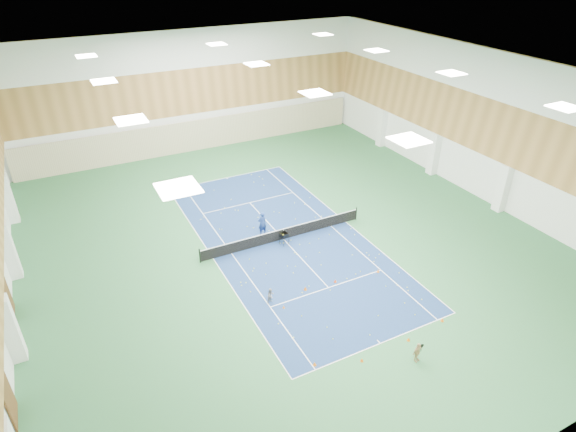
{
  "coord_description": "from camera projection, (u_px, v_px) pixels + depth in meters",
  "views": [
    {
      "loc": [
        -13.35,
        -26.83,
        19.32
      ],
      "look_at": [
        0.29,
        -0.14,
        2.0
      ],
      "focal_mm": 30.0,
      "sensor_mm": 36.0,
      "label": 1
    }
  ],
  "objects": [
    {
      "name": "ground",
      "position": [
        284.0,
        239.0,
        35.61
      ],
      "size": [
        40.0,
        40.0,
        0.0
      ],
      "primitive_type": "plane",
      "color": "#2A6238",
      "rests_on": "ground"
    },
    {
      "name": "room_shell",
      "position": [
        283.0,
        165.0,
        32.61
      ],
      "size": [
        36.0,
        40.0,
        12.0
      ],
      "primitive_type": null,
      "color": "white",
      "rests_on": "ground"
    },
    {
      "name": "wood_cladding",
      "position": [
        283.0,
        137.0,
        31.61
      ],
      "size": [
        36.0,
        40.0,
        8.0
      ],
      "primitive_type": null,
      "color": "#A7763E",
      "rests_on": "room_shell"
    },
    {
      "name": "ceiling_light_grid",
      "position": [
        283.0,
        77.0,
        29.65
      ],
      "size": [
        21.4,
        25.4,
        0.06
      ],
      "primitive_type": null,
      "color": "white",
      "rests_on": "room_shell"
    },
    {
      "name": "court_surface",
      "position": [
        284.0,
        239.0,
        35.61
      ],
      "size": [
        10.97,
        23.77,
        0.01
      ],
      "primitive_type": "cube",
      "color": "navy",
      "rests_on": "ground"
    },
    {
      "name": "tennis_balls_scatter",
      "position": [
        284.0,
        239.0,
        35.59
      ],
      "size": [
        10.57,
        22.77,
        0.07
      ],
      "primitive_type": null,
      "color": "yellow",
      "rests_on": "ground"
    },
    {
      "name": "tennis_net",
      "position": [
        284.0,
        233.0,
        35.34
      ],
      "size": [
        12.8,
        0.1,
        1.1
      ],
      "primitive_type": null,
      "color": "black",
      "rests_on": "ground"
    },
    {
      "name": "back_curtain",
      "position": [
        199.0,
        135.0,
        50.04
      ],
      "size": [
        35.4,
        0.16,
        3.2
      ],
      "primitive_type": "cube",
      "color": "#C6B793",
      "rests_on": "ground"
    },
    {
      "name": "door_left_a",
      "position": [
        10.0,
        401.0,
        21.83
      ],
      "size": [
        0.08,
        1.8,
        2.2
      ],
      "primitive_type": "cube",
      "color": "#593319",
      "rests_on": "ground"
    },
    {
      "name": "door_left_b",
      "position": [
        9.0,
        299.0,
        28.0
      ],
      "size": [
        0.08,
        1.8,
        2.2
      ],
      "primitive_type": "cube",
      "color": "#593319",
      "rests_on": "ground"
    },
    {
      "name": "coach",
      "position": [
        262.0,
        223.0,
        35.77
      ],
      "size": [
        0.74,
        0.52,
        1.91
      ],
      "primitive_type": "imported",
      "rotation": [
        0.0,
        0.0,
        3.24
      ],
      "color": "navy",
      "rests_on": "ground"
    },
    {
      "name": "child_court",
      "position": [
        271.0,
        296.0,
        29.2
      ],
      "size": [
        0.61,
        0.55,
        1.03
      ],
      "primitive_type": "imported",
      "rotation": [
        0.0,
        0.0,
        0.39
      ],
      "color": "gray",
      "rests_on": "ground"
    },
    {
      "name": "child_apron",
      "position": [
        417.0,
        352.0,
        25.09
      ],
      "size": [
        0.75,
        0.42,
        1.21
      ],
      "primitive_type": "imported",
      "rotation": [
        0.0,
        0.0,
        0.19
      ],
      "color": "tan",
      "rests_on": "ground"
    },
    {
      "name": "ball_cart",
      "position": [
        284.0,
        239.0,
        34.8
      ],
      "size": [
        0.69,
        0.69,
        0.98
      ],
      "primitive_type": null,
      "rotation": [
        0.0,
        0.0,
        0.25
      ],
      "color": "black",
      "rests_on": "ground"
    },
    {
      "name": "cone_svc_a",
      "position": [
        284.0,
        307.0,
        28.95
      ],
      "size": [
        0.17,
        0.17,
        0.19
      ],
      "primitive_type": "cone",
      "color": "orange",
      "rests_on": "ground"
    },
    {
      "name": "cone_svc_b",
      "position": [
        305.0,
        288.0,
        30.43
      ],
      "size": [
        0.23,
        0.23,
        0.25
      ],
      "primitive_type": "cone",
      "color": "orange",
      "rests_on": "ground"
    },
    {
      "name": "cone_svc_c",
      "position": [
        335.0,
        281.0,
        31.12
      ],
      "size": [
        0.2,
        0.2,
        0.22
      ],
      "primitive_type": "cone",
      "color": "red",
      "rests_on": "ground"
    },
    {
      "name": "cone_svc_d",
      "position": [
        378.0,
        271.0,
        32.06
      ],
      "size": [
        0.2,
        0.2,
        0.22
      ],
      "primitive_type": "cone",
      "color": "orange",
      "rests_on": "ground"
    },
    {
      "name": "cone_base_a",
      "position": [
        315.0,
        364.0,
        25.05
      ],
      "size": [
        0.2,
        0.2,
        0.22
      ],
      "primitive_type": "cone",
      "color": "orange",
      "rests_on": "ground"
    },
    {
      "name": "cone_base_b",
      "position": [
        362.0,
        360.0,
        25.29
      ],
      "size": [
        0.19,
        0.19,
        0.21
      ],
      "primitive_type": "cone",
      "color": "#F0600C",
      "rests_on": "ground"
    },
    {
      "name": "cone_base_c",
      "position": [
        409.0,
        339.0,
        26.6
      ],
      "size": [
        0.19,
        0.19,
        0.21
      ],
      "primitive_type": "cone",
      "color": "orange",
      "rests_on": "ground"
    },
    {
      "name": "cone_base_d",
      "position": [
        443.0,
        320.0,
        27.94
      ],
      "size": [
        0.2,
        0.2,
        0.22
      ],
      "primitive_type": "cone",
      "color": "orange",
      "rests_on": "ground"
    }
  ]
}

